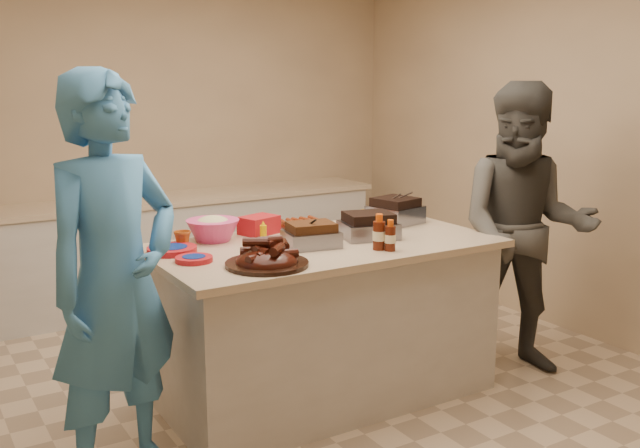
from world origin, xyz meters
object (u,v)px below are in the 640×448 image
rib_platter (267,266)px  bbq_bottle_a (390,251)px  guest_gray (516,367)px  roasting_pan (395,223)px  island (324,394)px  mustard_bottle (263,239)px  bbq_bottle_b (379,250)px  coleslaw_bowl (213,241)px  plastic_cup (183,247)px

rib_platter → bbq_bottle_a: size_ratio=2.45×
guest_gray → roasting_pan: bearing=-178.5°
island → mustard_bottle: size_ratio=18.11×
roasting_pan → bbq_bottle_b: bbq_bottle_b is taller
rib_platter → bbq_bottle_b: (0.69, -0.01, 0.00)m
coleslaw_bowl → bbq_bottle_b: size_ratio=1.54×
plastic_cup → mustard_bottle: bearing=-7.6°
roasting_pan → coleslaw_bowl: size_ratio=0.93×
mustard_bottle → plastic_cup: 0.48m
plastic_cup → guest_gray: (2.02, -0.65, -0.94)m
rib_platter → roasting_pan: (1.22, 0.53, 0.00)m
bbq_bottle_a → guest_gray: size_ratio=0.09×
rib_platter → coleslaw_bowl: 0.67m
roasting_pan → plastic_cup: (-1.43, 0.09, 0.00)m
coleslaw_bowl → bbq_bottle_a: coleslaw_bowl is taller
rib_platter → island: bearing=29.3°
coleslaw_bowl → plastic_cup: coleslaw_bowl is taller
bbq_bottle_b → plastic_cup: (-0.90, 0.63, 0.00)m
bbq_bottle_b → island: bearing=118.1°
bbq_bottle_a → bbq_bottle_b: size_ratio=0.87×
island → mustard_bottle: mustard_bottle is taller
island → plastic_cup: bearing=156.2°
island → rib_platter: 1.12m
rib_platter → plastic_cup: size_ratio=4.41×
island → bbq_bottle_a: bbq_bottle_a is taller
roasting_pan → bbq_bottle_b: (-0.53, -0.54, 0.00)m
coleslaw_bowl → rib_platter: bearing=-89.7°
bbq_bottle_a → mustard_bottle: size_ratio=1.58×
coleslaw_bowl → mustard_bottle: size_ratio=2.83×
roasting_pan → mustard_bottle: size_ratio=2.62×
coleslaw_bowl → bbq_bottle_a: size_ratio=1.78×
island → coleslaw_bowl: (-0.53, 0.38, 0.94)m
bbq_bottle_a → plastic_cup: size_ratio=1.80×
plastic_cup → guest_gray: size_ratio=0.05×
plastic_cup → coleslaw_bowl: bearing=14.1°
plastic_cup → roasting_pan: bearing=-3.6°
island → roasting_pan: (0.69, 0.24, 0.94)m
rib_platter → roasting_pan: size_ratio=1.48×
mustard_bottle → plastic_cup: mustard_bottle is taller
rib_platter → mustard_bottle: size_ratio=3.88×
rib_platter → bbq_bottle_b: bearing=-1.0°
coleslaw_bowl → plastic_cup: (-0.21, -0.05, 0.00)m
bbq_bottle_a → plastic_cup: bbq_bottle_a is taller
rib_platter → guest_gray: rib_platter is taller
island → rib_platter: bearing=-150.4°
roasting_pan → mustard_bottle: 0.95m
roasting_pan → bbq_bottle_b: size_ratio=1.43×
island → coleslaw_bowl: 1.14m
rib_platter → mustard_bottle: bearing=64.6°
island → rib_platter: size_ratio=4.66×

